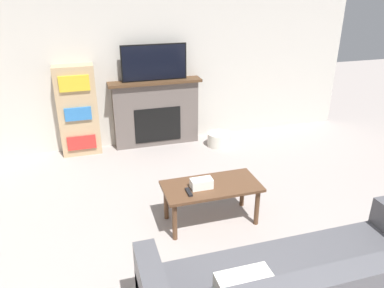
# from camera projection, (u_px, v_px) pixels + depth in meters

# --- Properties ---
(wall_back) EXTENTS (6.31, 0.06, 2.70)m
(wall_back) POSITION_uv_depth(u_px,v_px,m) (156.00, 55.00, 5.53)
(wall_back) COLOR beige
(wall_back) RESTS_ON ground_plane
(fireplace) EXTENTS (1.39, 0.28, 1.01)m
(fireplace) POSITION_uv_depth(u_px,v_px,m) (156.00, 112.00, 5.73)
(fireplace) COLOR #605651
(fireplace) RESTS_ON ground_plane
(tv) EXTENTS (0.96, 0.03, 0.53)m
(tv) POSITION_uv_depth(u_px,v_px,m) (154.00, 63.00, 5.40)
(tv) COLOR black
(tv) RESTS_ON fireplace
(coffee_table) EXTENTS (1.00, 0.49, 0.44)m
(coffee_table) POSITION_uv_depth(u_px,v_px,m) (211.00, 190.00, 3.87)
(coffee_table) COLOR brown
(coffee_table) RESTS_ON ground_plane
(tissue_box) EXTENTS (0.22, 0.12, 0.10)m
(tissue_box) POSITION_uv_depth(u_px,v_px,m) (202.00, 183.00, 3.77)
(tissue_box) COLOR white
(tissue_box) RESTS_ON coffee_table
(remote_control) EXTENTS (0.04, 0.15, 0.02)m
(remote_control) POSITION_uv_depth(u_px,v_px,m) (189.00, 192.00, 3.69)
(remote_control) COLOR black
(remote_control) RESTS_ON coffee_table
(bookshelf) EXTENTS (0.55, 0.29, 1.31)m
(bookshelf) POSITION_uv_depth(u_px,v_px,m) (78.00, 111.00, 5.35)
(bookshelf) COLOR tan
(bookshelf) RESTS_ON ground_plane
(storage_basket) EXTENTS (0.36, 0.36, 0.21)m
(storage_basket) POSITION_uv_depth(u_px,v_px,m) (219.00, 139.00, 5.80)
(storage_basket) COLOR silver
(storage_basket) RESTS_ON ground_plane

